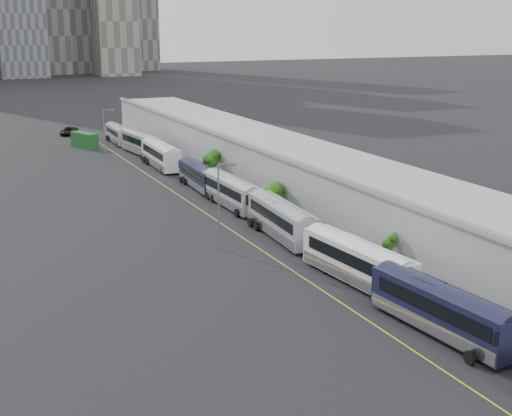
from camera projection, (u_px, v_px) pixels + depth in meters
sidewalk at (302, 215)px, 87.67m from camera, size 10.00×170.00×0.12m
lane_line at (223, 225)px, 83.44m from camera, size 0.12×160.00×0.02m
depot at (331, 184)px, 88.41m from camera, size 12.45×160.40×7.20m
bus_1 at (441, 314)px, 53.71m from camera, size 3.84×13.59×3.92m
bus_2 at (358, 266)px, 64.35m from camera, size 3.89×13.88×4.01m
bus_3 at (281, 223)px, 78.16m from camera, size 3.68×13.97×4.04m
bus_4 at (231, 194)px, 91.27m from camera, size 2.97×13.40×3.91m
bus_5 at (200, 178)px, 101.55m from camera, size 3.03×12.38×3.59m
bus_6 at (161, 157)px, 116.18m from camera, size 3.21×14.07×4.09m
bus_7 at (141, 145)px, 127.82m from camera, size 4.07×13.91×4.01m
bus_8 at (118, 136)px, 140.07m from camera, size 2.75×12.08×3.51m
tree_1 at (388, 244)px, 66.45m from camera, size 1.20×1.20×3.65m
tree_2 at (271, 192)px, 86.62m from camera, size 2.88×2.88×4.49m
tree_3 at (211, 158)px, 105.04m from camera, size 2.41×2.41×4.89m
street_lamp_near at (220, 200)px, 73.49m from camera, size 2.04×0.22×9.06m
street_lamp_far at (105, 131)px, 122.23m from camera, size 2.04×0.22×8.66m
shipping_container at (85, 140)px, 134.98m from camera, size 4.14×6.93×2.86m
suv at (69, 131)px, 150.63m from camera, size 5.00×6.55×1.65m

